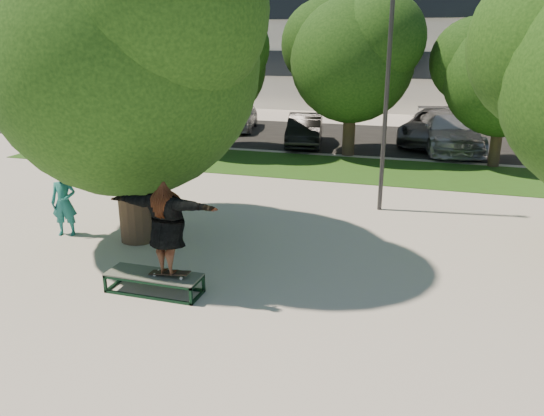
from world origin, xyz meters
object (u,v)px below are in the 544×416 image
(tree_left, at_px, (122,44))
(car_silver_b, at_px, (449,131))
(car_silver_a, at_px, (238,116))
(car_dark, at_px, (305,130))
(bystander, at_px, (64,202))
(grind_box, at_px, (154,283))
(lamppost, at_px, (387,94))
(car_grey, at_px, (434,127))

(tree_left, xyz_separation_m, car_silver_b, (7.18, 13.17, -3.63))
(car_silver_a, relative_size, car_dark, 1.01)
(tree_left, xyz_separation_m, bystander, (-1.74, -0.31, -3.60))
(grind_box, distance_m, car_silver_b, 16.53)
(lamppost, height_order, car_silver_a, lamppost)
(lamppost, bearing_deg, car_dark, 116.23)
(bystander, distance_m, car_grey, 16.89)
(car_silver_a, distance_m, car_silver_b, 10.57)
(tree_left, distance_m, car_grey, 16.24)
(grind_box, height_order, car_silver_b, car_silver_b)
(bystander, height_order, car_grey, bystander)
(car_silver_b, bearing_deg, tree_left, -129.34)
(lamppost, distance_m, bystander, 8.52)
(bystander, height_order, car_dark, bystander)
(bystander, xyz_separation_m, car_silver_a, (-1.40, 15.71, -0.11))
(grind_box, bearing_deg, car_silver_a, 105.47)
(bystander, xyz_separation_m, car_silver_b, (8.92, 13.48, -0.02))
(grind_box, xyz_separation_m, car_grey, (4.80, 16.82, 0.57))
(tree_left, bearing_deg, bystander, -169.99)
(car_dark, bearing_deg, lamppost, -73.88)
(lamppost, height_order, car_grey, lamppost)
(lamppost, relative_size, car_silver_a, 1.46)
(bystander, relative_size, car_dark, 0.40)
(lamppost, distance_m, grind_box, 7.83)
(car_dark, bearing_deg, bystander, -112.73)
(grind_box, height_order, car_dark, car_dark)
(lamppost, xyz_separation_m, car_silver_b, (1.89, 9.26, -2.36))
(lamppost, bearing_deg, car_silver_a, 126.27)
(car_silver_b, bearing_deg, car_silver_a, 157.06)
(lamppost, height_order, car_silver_b, lamppost)
(grind_box, distance_m, car_dark, 14.87)
(car_silver_a, bearing_deg, tree_left, -90.13)
(bystander, bearing_deg, tree_left, -7.08)
(lamppost, xyz_separation_m, car_grey, (1.30, 10.48, -2.39))
(bystander, relative_size, car_silver_b, 0.30)
(car_silver_b, bearing_deg, lamppost, -112.27)
(bystander, relative_size, car_grey, 0.30)
(bystander, distance_m, car_dark, 13.03)
(tree_left, height_order, car_silver_b, tree_left)
(lamppost, bearing_deg, car_grey, 82.91)
(lamppost, bearing_deg, grind_box, -118.88)
(car_dark, height_order, car_silver_b, car_silver_b)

